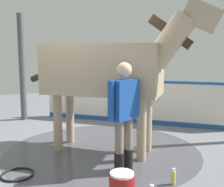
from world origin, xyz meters
The scene contains 9 objects.
ground_plane centered at (0.00, 0.00, -0.01)m, with size 16.00×16.00×0.02m, color slate.
wet_patch centered at (-0.34, -0.25, 0.00)m, with size 3.58×3.58×0.00m, color #4C4C54.
barrier_wall centered at (1.17, -1.87, 0.52)m, with size 3.64×3.41×1.12m.
roof_post_far centered at (2.88, 0.55, 1.41)m, with size 0.16×0.16×2.83m, color #4C4C51.
horse centered at (-0.44, -0.34, 1.51)m, with size 2.67×2.52×2.64m.
handler centered at (-1.35, -0.12, 0.95)m, with size 0.38×0.63×1.66m.
wash_bucket centered at (-1.98, 0.28, 0.16)m, with size 0.33×0.33×0.32m.
bottle_shampoo centered at (-2.03, -0.50, 0.11)m, with size 0.06×0.06×0.23m.
hose_coil centered at (-0.73, 1.33, 0.02)m, with size 0.49×0.49×0.03m, color black.
Camera 1 is at (-4.80, 1.93, 1.77)m, focal length 44.55 mm.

